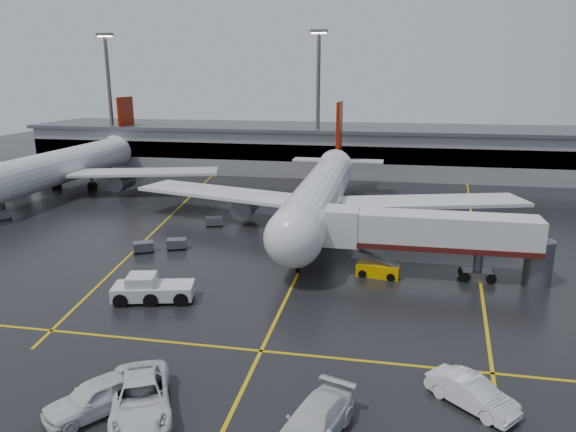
# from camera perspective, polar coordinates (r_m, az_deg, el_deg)

# --- Properties ---
(ground) EXTENTS (220.00, 220.00, 0.00)m
(ground) POSITION_cam_1_polar(r_m,az_deg,el_deg) (56.11, 2.39, -3.54)
(ground) COLOR black
(ground) RESTS_ON ground
(apron_line_centre) EXTENTS (0.25, 90.00, 0.02)m
(apron_line_centre) POSITION_cam_1_polar(r_m,az_deg,el_deg) (56.10, 2.40, -3.53)
(apron_line_centre) COLOR gold
(apron_line_centre) RESTS_ON ground
(apron_line_stop) EXTENTS (60.00, 0.25, 0.02)m
(apron_line_stop) POSITION_cam_1_polar(r_m,az_deg,el_deg) (36.23, -2.93, -14.35)
(apron_line_stop) COLOR gold
(apron_line_stop) RESTS_ON ground
(apron_line_left) EXTENTS (9.99, 69.35, 0.02)m
(apron_line_left) POSITION_cam_1_polar(r_m,az_deg,el_deg) (70.78, -12.59, 0.02)
(apron_line_left) COLOR gold
(apron_line_left) RESTS_ON ground
(apron_line_right) EXTENTS (7.57, 69.64, 0.02)m
(apron_line_right) POSITION_cam_1_polar(r_m,az_deg,el_deg) (65.94, 19.40, -1.57)
(apron_line_right) COLOR gold
(apron_line_right) RESTS_ON ground
(terminal) EXTENTS (122.00, 19.00, 8.60)m
(terminal) POSITION_cam_1_polar(r_m,az_deg,el_deg) (101.80, 6.45, 7.20)
(terminal) COLOR gray
(terminal) RESTS_ON ground
(light_mast_left) EXTENTS (3.00, 1.20, 25.45)m
(light_mast_left) POSITION_cam_1_polar(r_m,az_deg,el_deg) (108.42, -18.71, 12.38)
(light_mast_left) COLOR #595B60
(light_mast_left) RESTS_ON ground
(light_mast_mid) EXTENTS (3.00, 1.20, 25.45)m
(light_mast_mid) POSITION_cam_1_polar(r_m,az_deg,el_deg) (95.59, 3.27, 12.89)
(light_mast_mid) COLOR #595B60
(light_mast_mid) RESTS_ON ground
(main_airliner) EXTENTS (48.80, 45.60, 14.10)m
(main_airliner) POSITION_cam_1_polar(r_m,az_deg,el_deg) (64.29, 3.72, 2.72)
(main_airliner) COLOR silver
(main_airliner) RESTS_ON ground
(second_airliner) EXTENTS (48.80, 45.60, 14.10)m
(second_airliner) POSITION_cam_1_polar(r_m,az_deg,el_deg) (90.47, -22.74, 5.12)
(second_airliner) COLOR silver
(second_airliner) RESTS_ON ground
(jet_bridge) EXTENTS (19.90, 3.40, 6.05)m
(jet_bridge) POSITION_cam_1_polar(r_m,az_deg,el_deg) (48.85, 15.29, -2.04)
(jet_bridge) COLOR silver
(jet_bridge) RESTS_ON ground
(pushback_tractor) EXTENTS (6.80, 4.03, 2.28)m
(pushback_tractor) POSITION_cam_1_polar(r_m,az_deg,el_deg) (44.62, -14.56, -7.73)
(pushback_tractor) COLOR silver
(pushback_tractor) RESTS_ON ground
(belt_loader) EXTENTS (4.04, 2.29, 2.43)m
(belt_loader) POSITION_cam_1_polar(r_m,az_deg,el_deg) (49.04, 9.72, -5.76)
(belt_loader) COLOR #E09E00
(belt_loader) RESTS_ON ground
(service_van_a) EXTENTS (5.70, 7.43, 1.88)m
(service_van_a) POSITION_cam_1_polar(r_m,az_deg,el_deg) (31.07, -15.62, -18.36)
(service_van_a) COLOR silver
(service_van_a) RESTS_ON ground
(service_van_b) EXTENTS (4.27, 6.55, 1.76)m
(service_van_b) POSITION_cam_1_polar(r_m,az_deg,el_deg) (28.45, 2.83, -21.35)
(service_van_b) COLOR silver
(service_van_b) RESTS_ON ground
(service_van_c) EXTENTS (5.02, 4.68, 1.68)m
(service_van_c) POSITION_cam_1_polar(r_m,az_deg,el_deg) (32.22, 19.24, -17.57)
(service_van_c) COLOR white
(service_van_c) RESTS_ON ground
(service_van_d) EXTENTS (5.13, 5.76, 1.89)m
(service_van_d) POSITION_cam_1_polar(r_m,az_deg,el_deg) (31.83, -20.04, -17.86)
(service_van_d) COLOR silver
(service_van_d) RESTS_ON ground
(baggage_cart_a) EXTENTS (2.32, 1.90, 1.12)m
(baggage_cart_a) POSITION_cam_1_polar(r_m,az_deg,el_deg) (56.95, -11.93, -2.91)
(baggage_cart_a) COLOR #595B60
(baggage_cart_a) RESTS_ON ground
(baggage_cart_b) EXTENTS (2.38, 2.12, 1.12)m
(baggage_cart_b) POSITION_cam_1_polar(r_m,az_deg,el_deg) (56.74, -15.35, -3.20)
(baggage_cart_b) COLOR #595B60
(baggage_cart_b) RESTS_ON ground
(baggage_cart_c) EXTENTS (2.32, 1.88, 1.12)m
(baggage_cart_c) POSITION_cam_1_polar(r_m,az_deg,el_deg) (64.90, -7.97, -0.54)
(baggage_cart_c) COLOR #595B60
(baggage_cart_c) RESTS_ON ground
(baggage_cart_e) EXTENTS (2.37, 2.27, 1.12)m
(baggage_cart_e) POSITION_cam_1_polar(r_m,az_deg,el_deg) (76.47, -28.44, 0.13)
(baggage_cart_e) COLOR #595B60
(baggage_cart_e) RESTS_ON ground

